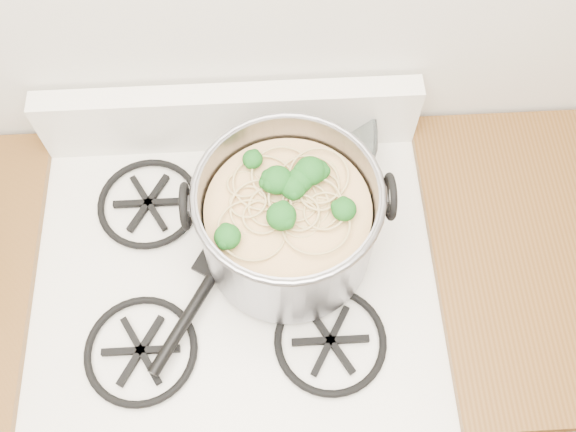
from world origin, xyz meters
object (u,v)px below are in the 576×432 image
at_px(gas_range, 248,341).
at_px(stock_pot, 288,223).
at_px(spatula, 226,253).
at_px(glass_bowl, 309,136).

bearing_deg(gas_range, stock_pot, 21.05).
height_order(stock_pot, spatula, stock_pot).
bearing_deg(spatula, stock_pot, 37.56).
relative_size(stock_pot, glass_bowl, 3.29).
xyz_separation_m(gas_range, stock_pot, (0.10, 0.04, 0.59)).
xyz_separation_m(stock_pot, glass_bowl, (0.06, 0.24, -0.09)).
bearing_deg(glass_bowl, gas_range, -119.87).
relative_size(spatula, glass_bowl, 2.89).
distance_m(gas_range, stock_pot, 0.60).
height_order(gas_range, glass_bowl, glass_bowl).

